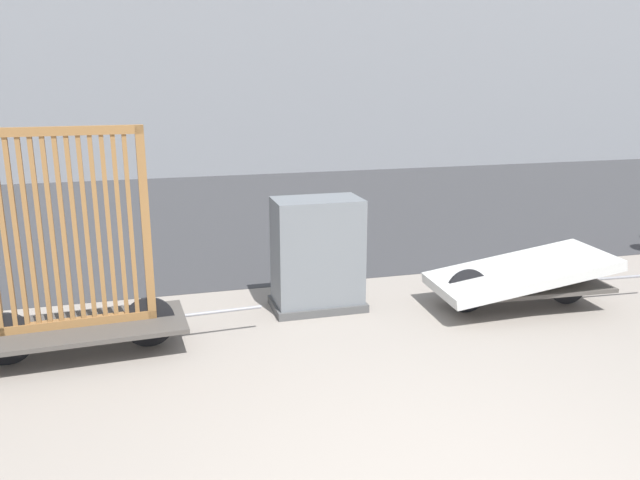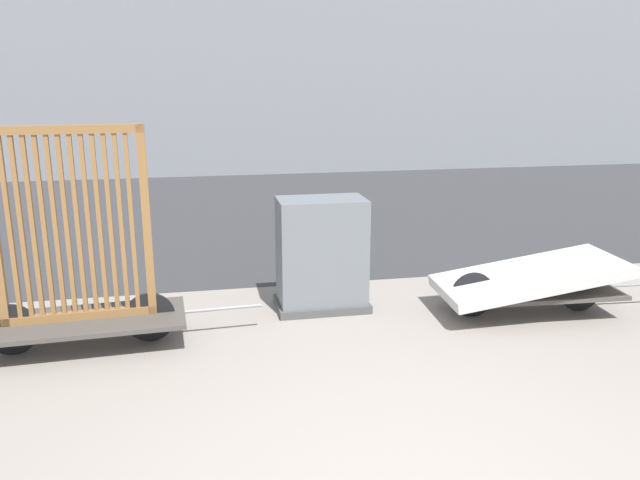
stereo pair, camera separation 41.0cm
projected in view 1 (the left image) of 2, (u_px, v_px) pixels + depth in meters
road_strip at (236, 211)px, 11.07m from camera, size 56.00×8.50×0.01m
bike_cart_with_bedframe at (76, 282)px, 5.17m from camera, size 2.47×0.85×1.93m
bike_cart_with_mattress at (520, 276)px, 6.34m from camera, size 2.49×0.99×0.58m
utility_cabinet at (317, 258)px, 6.29m from camera, size 0.93×0.58×1.14m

